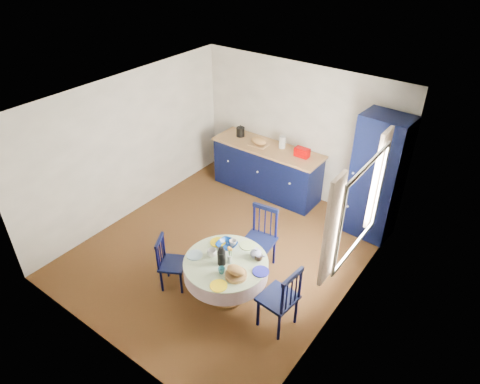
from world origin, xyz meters
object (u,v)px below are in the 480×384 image
object	(u,v)px
chair_left	(170,262)
mug_d	(233,243)
dining_table	(227,268)
mug_a	(212,253)
mug_b	(221,271)
mug_c	(259,258)
chair_far	(260,238)
pantry_cabinet	(377,178)
chair_right	(281,298)
kitchen_counter	(267,169)
cobalt_bowl	(227,245)

from	to	relation	value
chair_left	mug_d	bearing A→B (deg)	-78.96
dining_table	mug_a	xyz separation A→B (m)	(-0.23, -0.02, 0.17)
mug_b	mug_c	xyz separation A→B (m)	(0.24, 0.49, 0.00)
mug_b	mug_d	distance (m)	0.56
chair_left	chair_far	distance (m)	1.36
pantry_cabinet	mug_a	bearing A→B (deg)	-110.92
mug_c	chair_far	bearing A→B (deg)	121.91
mug_a	mug_b	world-z (taller)	mug_a
chair_right	pantry_cabinet	bearing A→B (deg)	-177.53
chair_left	chair_far	bearing A→B (deg)	-63.86
mug_a	mug_b	distance (m)	0.36
mug_b	mug_a	bearing A→B (deg)	149.29
kitchen_counter	chair_left	world-z (taller)	kitchen_counter
pantry_cabinet	chair_far	world-z (taller)	pantry_cabinet
pantry_cabinet	mug_c	bearing A→B (deg)	-102.00
mug_b	chair_far	bearing A→B (deg)	96.03
chair_left	chair_far	xyz separation A→B (m)	(0.78, 1.11, 0.09)
chair_right	mug_a	xyz separation A→B (m)	(-1.07, -0.05, 0.23)
mug_d	kitchen_counter	bearing A→B (deg)	112.66
pantry_cabinet	cobalt_bowl	xyz separation A→B (m)	(-1.16, -2.38, -0.34)
chair_right	mug_a	distance (m)	1.09
mug_d	cobalt_bowl	size ratio (longest dim) A/B	0.37
dining_table	mug_b	world-z (taller)	dining_table
chair_right	kitchen_counter	bearing A→B (deg)	-138.00
chair_right	cobalt_bowl	xyz separation A→B (m)	(-1.02, 0.21, 0.21)
kitchen_counter	cobalt_bowl	xyz separation A→B (m)	(0.93, -2.43, 0.23)
kitchen_counter	mug_c	size ratio (longest dim) A/B	18.84
mug_c	dining_table	bearing A→B (deg)	-139.37
mug_a	chair_far	bearing A→B (deg)	77.29
chair_far	mug_a	distance (m)	0.92
kitchen_counter	pantry_cabinet	size ratio (longest dim) A/B	1.01
pantry_cabinet	mug_d	xyz separation A→B (m)	(-1.11, -2.31, -0.32)
dining_table	mug_b	size ratio (longest dim) A/B	12.32
kitchen_counter	dining_table	size ratio (longest dim) A/B	1.84
kitchen_counter	chair_right	size ratio (longest dim) A/B	2.14
chair_left	mug_c	bearing A→B (deg)	-93.35
chair_left	mug_c	xyz separation A→B (m)	(1.14, 0.54, 0.31)
chair_left	cobalt_bowl	xyz separation A→B (m)	(0.63, 0.50, 0.30)
mug_a	chair_left	bearing A→B (deg)	-158.32
kitchen_counter	mug_c	distance (m)	2.80
chair_left	mug_c	size ratio (longest dim) A/B	7.33
chair_right	mug_d	world-z (taller)	chair_right
pantry_cabinet	chair_left	xyz separation A→B (m)	(-1.79, -2.88, -0.63)
pantry_cabinet	mug_a	size ratio (longest dim) A/B	16.35
mug_c	mug_a	bearing A→B (deg)	-151.29
chair_left	cobalt_bowl	bearing A→B (deg)	-80.28
chair_left	mug_b	bearing A→B (deg)	-115.33
chair_left	chair_far	size ratio (longest dim) A/B	0.83
kitchen_counter	chair_far	xyz separation A→B (m)	(1.08, -1.82, 0.02)
pantry_cabinet	cobalt_bowl	distance (m)	2.67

